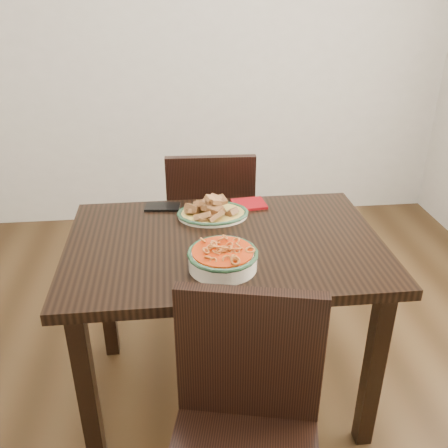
{
  "coord_description": "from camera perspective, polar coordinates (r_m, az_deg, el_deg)",
  "views": [
    {
      "loc": [
        -0.18,
        -1.67,
        1.65
      ],
      "look_at": [
        0.0,
        -0.03,
        0.81
      ],
      "focal_mm": 40.0,
      "sensor_mm": 36.0,
      "label": 1
    }
  ],
  "objects": [
    {
      "name": "dining_table",
      "position": [
        1.91,
        0.07,
        -4.61
      ],
      "size": [
        1.17,
        0.78,
        0.75
      ],
      "color": "black",
      "rests_on": "ground"
    },
    {
      "name": "fish_plate",
      "position": [
        2.02,
        -1.3,
        2.01
      ],
      "size": [
        0.28,
        0.22,
        0.11
      ],
      "color": "#EDE5C8",
      "rests_on": "dining_table"
    },
    {
      "name": "noodle_bowl",
      "position": [
        1.67,
        -0.15,
        -3.72
      ],
      "size": [
        0.24,
        0.24,
        0.08
      ],
      "color": "#EFE4CA",
      "rests_on": "dining_table"
    },
    {
      "name": "chair_near",
      "position": [
        1.52,
        2.42,
        -22.2
      ],
      "size": [
        0.5,
        0.5,
        0.89
      ],
      "rotation": [
        0.0,
        0.0,
        -0.23
      ],
      "color": "black",
      "rests_on": "ground"
    },
    {
      "name": "floor",
      "position": [
        2.35,
        -0.12,
        -17.5
      ],
      "size": [
        3.5,
        3.5,
        0.0
      ],
      "primitive_type": "plane",
      "color": "#322110",
      "rests_on": "ground"
    },
    {
      "name": "wall_back",
      "position": [
        3.44,
        -3.5,
        21.08
      ],
      "size": [
        3.5,
        0.1,
        2.6
      ],
      "primitive_type": "cube",
      "color": "beige",
      "rests_on": "ground"
    },
    {
      "name": "chair_far",
      "position": [
        2.56,
        -1.55,
        0.22
      ],
      "size": [
        0.44,
        0.44,
        0.89
      ],
      "rotation": [
        0.0,
        0.0,
        3.1
      ],
      "color": "black",
      "rests_on": "ground"
    },
    {
      "name": "napkin",
      "position": [
        2.14,
        2.87,
        2.3
      ],
      "size": [
        0.15,
        0.13,
        0.01
      ],
      "primitive_type": "cube",
      "rotation": [
        0.0,
        0.0,
        0.11
      ],
      "color": "maroon",
      "rests_on": "dining_table"
    },
    {
      "name": "smartphone",
      "position": [
        2.13,
        -7.03,
        1.95
      ],
      "size": [
        0.15,
        0.09,
        0.01
      ],
      "primitive_type": "cube",
      "rotation": [
        0.0,
        0.0,
        -0.1
      ],
      "color": "black",
      "rests_on": "dining_table"
    }
  ]
}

